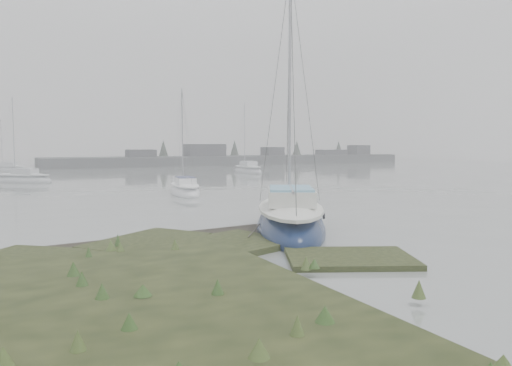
% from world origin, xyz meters
% --- Properties ---
extents(ground, '(160.00, 160.00, 0.00)m').
position_xyz_m(ground, '(0.00, 30.00, 0.00)').
color(ground, gray).
rests_on(ground, ground).
extents(far_shoreline, '(60.00, 8.00, 4.15)m').
position_xyz_m(far_shoreline, '(26.84, 61.90, 0.85)').
color(far_shoreline, '#4C4F51').
rests_on(far_shoreline, ground).
extents(sailboat_main, '(5.91, 8.05, 10.96)m').
position_xyz_m(sailboat_main, '(1.49, 4.42, 0.34)').
color(sailboat_main, '#0D1B3C').
rests_on(sailboat_main, ground).
extents(sailboat_white, '(2.54, 5.54, 7.53)m').
position_xyz_m(sailboat_white, '(2.50, 19.58, 0.23)').
color(sailboat_white, white).
rests_on(sailboat_white, ground).
extents(sailboat_far_a, '(5.50, 4.94, 7.88)m').
position_xyz_m(sailboat_far_a, '(-6.64, 35.75, 0.24)').
color(sailboat_far_a, '#A6ABB0').
rests_on(sailboat_far_a, ground).
extents(sailboat_far_b, '(2.17, 6.23, 8.73)m').
position_xyz_m(sailboat_far_b, '(17.01, 39.78, 0.27)').
color(sailboat_far_b, '#A5A9AE').
rests_on(sailboat_far_b, ground).
extents(sailboat_far_c, '(4.96, 3.98, 6.87)m').
position_xyz_m(sailboat_far_c, '(-7.59, 56.44, 0.21)').
color(sailboat_far_c, '#AEB3B9').
rests_on(sailboat_far_c, ground).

